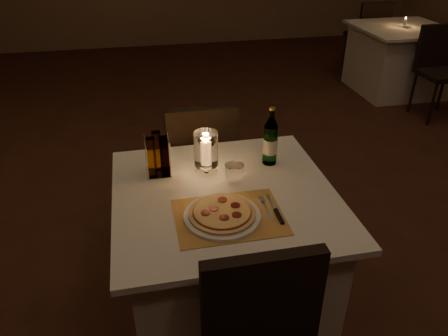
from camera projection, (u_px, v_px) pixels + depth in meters
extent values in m
cube|color=#442116|center=(251.00, 243.00, 2.82)|extent=(8.00, 10.00, 0.02)
cube|color=silver|center=(225.00, 258.00, 2.16)|extent=(0.88, 0.88, 0.71)
cube|color=silver|center=(225.00, 196.00, 1.98)|extent=(1.00, 1.00, 0.03)
cube|color=black|center=(262.00, 304.00, 1.48)|extent=(0.42, 0.05, 0.42)
cube|color=black|center=(199.00, 162.00, 2.79)|extent=(0.42, 0.42, 0.05)
cube|color=black|center=(203.00, 142.00, 2.52)|extent=(0.42, 0.05, 0.42)
cylinder|color=black|center=(220.00, 177.00, 3.08)|extent=(0.03, 0.03, 0.44)
cylinder|color=black|center=(172.00, 182.00, 3.02)|extent=(0.03, 0.03, 0.44)
cylinder|color=black|center=(230.00, 204.00, 2.80)|extent=(0.03, 0.03, 0.44)
cylinder|color=black|center=(178.00, 211.00, 2.74)|extent=(0.03, 0.03, 0.44)
cube|color=#C58E44|center=(229.00, 217.00, 1.81)|extent=(0.45, 0.34, 0.00)
cylinder|color=white|center=(222.00, 216.00, 1.80)|extent=(0.32, 0.32, 0.01)
cylinder|color=#D8B77F|center=(222.00, 213.00, 1.80)|extent=(0.28, 0.28, 0.01)
cylinder|color=maroon|center=(222.00, 212.00, 1.79)|extent=(0.24, 0.24, 0.00)
cylinder|color=#EACC7F|center=(222.00, 211.00, 1.79)|extent=(0.24, 0.24, 0.00)
cylinder|color=maroon|center=(235.00, 205.00, 1.82)|extent=(0.04, 0.04, 0.00)
cylinder|color=maroon|center=(223.00, 200.00, 1.86)|extent=(0.04, 0.04, 0.00)
cylinder|color=maroon|center=(214.00, 208.00, 1.80)|extent=(0.04, 0.04, 0.00)
cylinder|color=maroon|center=(205.00, 213.00, 1.78)|extent=(0.04, 0.04, 0.00)
cylinder|color=maroon|center=(224.00, 217.00, 1.75)|extent=(0.04, 0.04, 0.00)
cylinder|color=maroon|center=(237.00, 215.00, 1.76)|extent=(0.04, 0.04, 0.00)
cube|color=silver|center=(267.00, 211.00, 1.84)|extent=(0.01, 0.14, 0.00)
cube|color=silver|center=(262.00, 200.00, 1.91)|extent=(0.02, 0.05, 0.00)
cube|color=black|center=(279.00, 216.00, 1.80)|extent=(0.02, 0.10, 0.01)
cube|color=silver|center=(271.00, 202.00, 1.90)|extent=(0.01, 0.12, 0.00)
cylinder|color=#539A53|center=(270.00, 145.00, 2.16)|extent=(0.07, 0.07, 0.20)
cylinder|color=#539A53|center=(272.00, 114.00, 2.08)|extent=(0.02, 0.02, 0.04)
cylinder|color=gold|center=(272.00, 109.00, 2.06)|extent=(0.03, 0.03, 0.01)
cylinder|color=silver|center=(270.00, 146.00, 2.16)|extent=(0.07, 0.07, 0.08)
cylinder|color=white|center=(207.00, 173.00, 2.11)|extent=(0.11, 0.11, 0.01)
cylinder|color=white|center=(206.00, 168.00, 2.10)|extent=(0.02, 0.02, 0.04)
cylinder|color=white|center=(206.00, 149.00, 2.04)|extent=(0.12, 0.12, 0.17)
cylinder|color=white|center=(206.00, 152.00, 2.05)|extent=(0.03, 0.03, 0.12)
ellipsoid|color=orange|center=(206.00, 137.00, 2.01)|extent=(0.02, 0.02, 0.03)
cube|color=white|center=(159.00, 173.00, 2.12)|extent=(0.12, 0.12, 0.01)
cylinder|color=white|center=(147.00, 163.00, 2.02)|extent=(0.01, 0.01, 0.18)
cylinder|color=white|center=(171.00, 160.00, 2.04)|extent=(0.01, 0.01, 0.18)
cylinder|color=white|center=(146.00, 152.00, 2.11)|extent=(0.01, 0.01, 0.18)
cylinder|color=white|center=(168.00, 149.00, 2.13)|extent=(0.01, 0.01, 0.18)
cube|color=#BF8C33|center=(152.00, 158.00, 2.04)|extent=(0.04, 0.04, 0.20)
cube|color=#3F1E14|center=(165.00, 156.00, 2.05)|extent=(0.04, 0.04, 0.20)
cube|color=#BF8C33|center=(157.00, 151.00, 2.09)|extent=(0.04, 0.04, 0.20)
cube|color=silver|center=(397.00, 61.00, 5.04)|extent=(0.88, 0.88, 0.71)
cube|color=silver|center=(404.00, 28.00, 4.85)|extent=(1.00, 1.00, 0.03)
cube|color=black|center=(443.00, 74.00, 4.31)|extent=(0.42, 0.42, 0.05)
cube|color=black|center=(437.00, 46.00, 4.35)|extent=(0.42, 0.05, 0.42)
cylinder|color=black|center=(432.00, 104.00, 4.26)|extent=(0.03, 0.03, 0.44)
cylinder|color=black|center=(412.00, 92.00, 4.54)|extent=(0.03, 0.03, 0.44)
cylinder|color=black|center=(441.00, 90.00, 4.60)|extent=(0.03, 0.03, 0.44)
cube|color=black|center=(365.00, 36.00, 5.66)|extent=(0.42, 0.42, 0.05)
cube|color=black|center=(376.00, 20.00, 5.39)|extent=(0.42, 0.05, 0.42)
cylinder|color=black|center=(368.00, 50.00, 5.96)|extent=(0.03, 0.03, 0.44)
cylinder|color=black|center=(345.00, 51.00, 5.90)|extent=(0.03, 0.03, 0.44)
cylinder|color=black|center=(381.00, 57.00, 5.67)|extent=(0.03, 0.03, 0.44)
cylinder|color=black|center=(357.00, 58.00, 5.61)|extent=(0.03, 0.03, 0.44)
cylinder|color=white|center=(405.00, 23.00, 4.82)|extent=(0.03, 0.03, 0.09)
ellipsoid|color=orange|center=(406.00, 18.00, 4.80)|extent=(0.01, 0.01, 0.02)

